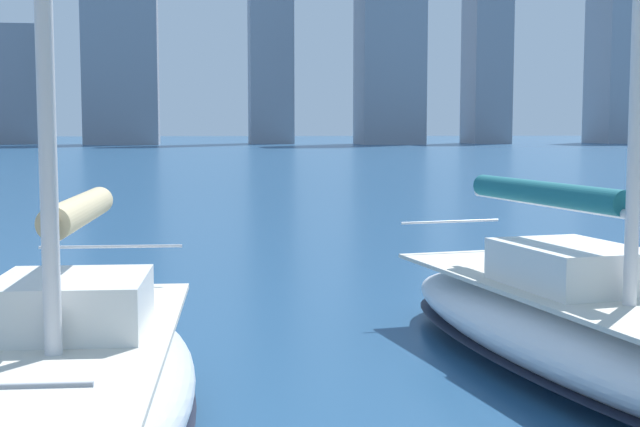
% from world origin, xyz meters
% --- Properties ---
extents(city_skyline, '(169.11, 22.45, 48.04)m').
position_xyz_m(city_skyline, '(-2.88, -159.86, 17.43)').
color(city_skyline, '#8E949E').
rests_on(city_skyline, ground).
extents(sailboat_teal, '(3.75, 9.40, 11.56)m').
position_xyz_m(sailboat_teal, '(-3.34, -7.69, 0.65)').
color(sailboat_teal, white).
rests_on(sailboat_teal, ground).
extents(sailboat_tan, '(2.88, 7.14, 12.13)m').
position_xyz_m(sailboat_tan, '(2.80, -6.13, 0.68)').
color(sailboat_tan, silver).
rests_on(sailboat_tan, ground).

